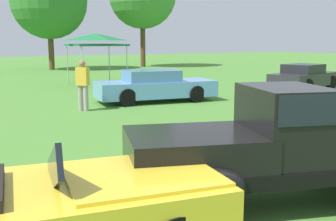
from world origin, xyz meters
The scene contains 8 objects.
ground_plane centered at (0.00, 0.00, 0.00)m, with size 120.00×120.00×0.00m, color #4C8433.
feature_pickup_truck centered at (-0.07, 0.11, 0.86)m, with size 4.49×2.81×1.70m.
neighbor_convertible centered at (-3.38, 0.18, 0.58)m, with size 4.42×2.36×1.40m.
show_car_skyblue centered at (3.20, 9.88, 0.60)m, with size 4.74×2.34×1.22m.
show_car_charcoal centered at (11.36, 9.84, 0.60)m, with size 4.26×2.57×1.22m.
spectator_near_truck centered at (0.12, 9.23, 0.91)m, with size 0.45×0.46×1.69m.
canopy_tent_left_field centered at (3.53, 17.03, 2.42)m, with size 2.70×2.70×2.71m.
treeline_mid_left centered at (4.43, 29.65, 5.39)m, with size 5.97×5.97×8.39m.
Camera 1 is at (-4.32, -4.05, 2.33)m, focal length 44.31 mm.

